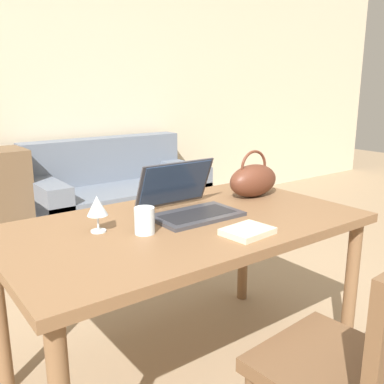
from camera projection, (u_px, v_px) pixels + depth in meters
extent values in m
cube|color=beige|center=(7.00, 77.00, 3.49)|extent=(10.00, 0.06, 2.70)
cube|color=brown|center=(185.00, 225.00, 1.80)|extent=(1.50, 0.85, 0.04)
cylinder|color=brown|center=(350.00, 291.00, 2.01)|extent=(0.06, 0.06, 0.69)
cylinder|color=brown|center=(0.00, 318.00, 1.78)|extent=(0.06, 0.06, 0.69)
cylinder|color=brown|center=(243.00, 245.00, 2.58)|extent=(0.06, 0.06, 0.69)
cube|color=brown|center=(335.00, 369.00, 1.34)|extent=(0.47, 0.47, 0.05)
cylinder|color=brown|center=(313.00, 375.00, 1.65)|extent=(0.04, 0.04, 0.39)
cube|color=slate|center=(120.00, 209.00, 3.81)|extent=(1.50, 0.76, 0.42)
cube|color=slate|center=(104.00, 159.00, 3.93)|extent=(1.50, 0.20, 0.40)
cube|color=slate|center=(47.00, 214.00, 3.42)|extent=(0.20, 0.76, 0.56)
cube|color=slate|center=(180.00, 191.00, 4.17)|extent=(0.20, 0.76, 0.56)
cube|color=#38383D|center=(197.00, 215.00, 1.85)|extent=(0.38, 0.23, 0.02)
cube|color=black|center=(197.00, 214.00, 1.84)|extent=(0.32, 0.15, 0.00)
cube|color=#38383D|center=(175.00, 184.00, 1.95)|extent=(0.38, 0.09, 0.21)
cube|color=#23334C|center=(176.00, 183.00, 1.94)|extent=(0.35, 0.09, 0.19)
cylinder|color=silver|center=(145.00, 220.00, 1.63)|extent=(0.08, 0.08, 0.10)
cylinder|color=silver|center=(98.00, 231.00, 1.66)|extent=(0.06, 0.06, 0.01)
cylinder|color=silver|center=(98.00, 223.00, 1.66)|extent=(0.01, 0.01, 0.06)
cone|color=silver|center=(97.00, 206.00, 1.64)|extent=(0.08, 0.08, 0.08)
ellipsoid|color=#592D1E|center=(253.00, 181.00, 2.17)|extent=(0.29, 0.16, 0.17)
torus|color=#592D1E|center=(254.00, 167.00, 2.16)|extent=(0.17, 0.01, 0.17)
cube|color=beige|center=(248.00, 231.00, 1.63)|extent=(0.20, 0.16, 0.02)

